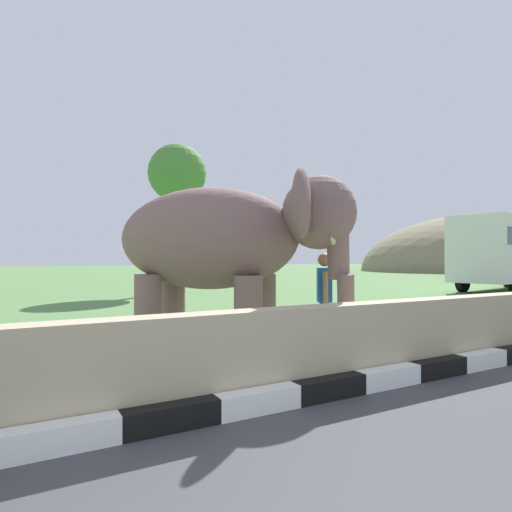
% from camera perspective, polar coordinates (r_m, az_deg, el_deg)
% --- Properties ---
extents(striped_curb, '(16.20, 0.20, 0.24)m').
position_cam_1_polar(striped_curb, '(4.10, -17.58, -20.80)').
color(striped_curb, white).
rests_on(striped_curb, ground_plane).
extents(barrier_parapet, '(28.00, 0.36, 1.00)m').
position_cam_1_polar(barrier_parapet, '(5.23, 8.45, -11.99)').
color(barrier_parapet, tan).
rests_on(barrier_parapet, ground_plane).
extents(elephant, '(3.84, 3.83, 2.86)m').
position_cam_1_polar(elephant, '(7.12, -3.73, 2.04)').
color(elephant, '#7D5C5B').
rests_on(elephant, ground_plane).
extents(person_handler, '(0.42, 0.57, 1.66)m').
position_cam_1_polar(person_handler, '(7.54, 9.03, -5.16)').
color(person_handler, navy).
rests_on(person_handler, ground_plane).
extents(bus_white, '(9.07, 4.13, 3.50)m').
position_cam_1_polar(bus_white, '(24.90, 30.74, 0.85)').
color(bus_white, silver).
rests_on(bus_white, ground_plane).
extents(tree_distant, '(2.72, 2.72, 6.97)m').
position_cam_1_polar(tree_distant, '(20.95, -10.39, 10.48)').
color(tree_distant, brown).
rests_on(tree_distant, ground_plane).
extents(hill_east, '(36.42, 29.14, 15.46)m').
position_cam_1_polar(hill_east, '(66.77, 28.16, -1.71)').
color(hill_east, '#7A7156').
rests_on(hill_east, ground_plane).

